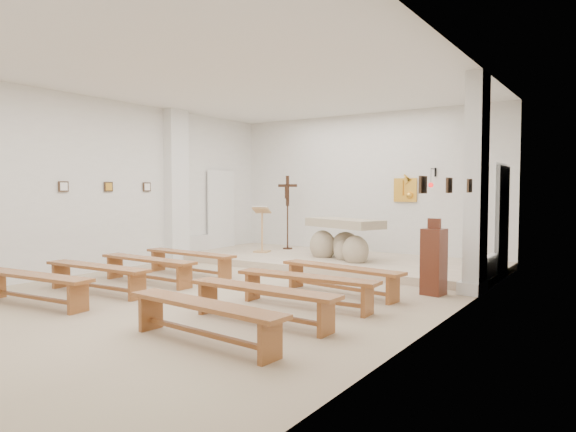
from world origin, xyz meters
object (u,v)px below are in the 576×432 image
Objects in this scene: donation_pedestal at (434,261)px; bench_right_front at (341,273)px; bench_left_fourth at (34,282)px; bench_right_third at (262,296)px; bench_left_second at (148,264)px; bench_right_second at (306,283)px; bench_left_front at (190,258)px; crucifix_stand at (287,207)px; altar at (343,242)px; bench_left_third at (97,272)px; lectern at (262,229)px; bench_right_fourth at (204,313)px.

donation_pedestal is 1.48m from bench_right_front.
bench_right_third is at bearing 12.36° from bench_left_fourth.
bench_right_second is at bearing 1.33° from bench_left_second.
bench_left_front is 1.00× the size of bench_right_second.
bench_left_front is 3.30m from bench_right_front.
altar is at bearing -21.32° from crucifix_stand.
donation_pedestal is at bearing 30.63° from bench_left_third.
crucifix_stand is at bearing 155.78° from donation_pedestal.
altar is at bearing 57.65° from bench_left_front.
lectern reaches higher than bench_right_third.
crucifix_stand is 1.54× the size of donation_pedestal.
bench_left_third is at bearing 167.00° from bench_right_fourth.
altar is 4.04m from bench_right_second.
altar is at bearing 64.58° from bench_left_second.
bench_left_third is (0.29, -4.80, -0.36)m from lectern.
bench_right_fourth is at bearing -55.17° from altar.
bench_right_fourth is (0.00, -3.12, 0.00)m from bench_right_front.
donation_pedestal reaches higher than bench_right_third.
bench_left_second is at bearing 84.91° from bench_left_fourth.
bench_right_second is 1.00× the size of bench_left_third.
bench_right_second and bench_left_fourth have the same top height.
crucifix_stand is 0.86× the size of bench_right_second.
altar is at bearing 108.27° from bench_right_second.
bench_right_fourth is (3.30, -2.08, 0.00)m from bench_left_second.
bench_right_front is at bearing 94.45° from bench_right_fourth.
altar is at bearing 124.65° from bench_right_front.
bench_left_second is at bearing -154.94° from bench_right_front.
lectern reaches higher than bench_left_second.
bench_right_second is 1.04m from bench_right_third.
bench_left_front is at bearing 141.13° from bench_right_fourth.
lectern reaches higher than bench_right_front.
bench_left_fourth is 1.00× the size of bench_right_fourth.
donation_pedestal is 0.56× the size of bench_left_third.
crucifix_stand is (-2.06, 0.89, 0.71)m from altar.
bench_right_second is 3.46m from bench_left_third.
bench_right_second and bench_left_third have the same top height.
bench_right_second is 0.99× the size of bench_left_fourth.
bench_left_front and bench_left_fourth have the same top height.
bench_right_front is 2.08m from bench_right_third.
crucifix_stand is at bearing 89.47° from bench_left_third.
altar is at bearing 150.46° from donation_pedestal.
bench_left_second is 3.30m from bench_right_second.
bench_left_third is at bearing -140.56° from donation_pedestal.
altar reaches higher than bench_right_third.
donation_pedestal is at bearing 77.33° from bench_right_fourth.
bench_right_second is at bearing 91.56° from bench_right_third.
bench_right_front is at bearing 87.96° from bench_right_second.
crucifix_stand reaches higher than donation_pedestal.
lectern is 2.76m from bench_left_front.
bench_right_third is (3.30, -2.08, 0.00)m from bench_left_front.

